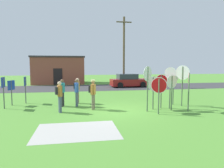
# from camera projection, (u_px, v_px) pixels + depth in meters

# --- Properties ---
(ground_plane) EXTENTS (80.00, 80.00, 0.00)m
(ground_plane) POSITION_uv_depth(u_px,v_px,m) (117.00, 111.00, 11.37)
(ground_plane) COLOR #518E33
(street_asphalt) EXTENTS (60.00, 6.40, 0.01)m
(street_asphalt) POSITION_uv_depth(u_px,v_px,m) (96.00, 87.00, 22.91)
(street_asphalt) COLOR #38383A
(street_asphalt) RESTS_ON ground
(concrete_path) EXTENTS (3.20, 2.40, 0.01)m
(concrete_path) POSITION_uv_depth(u_px,v_px,m) (77.00, 131.00, 7.89)
(concrete_path) COLOR #ADAAA3
(concrete_path) RESTS_ON ground
(building_background) EXTENTS (6.86, 5.11, 3.69)m
(building_background) POSITION_uv_depth(u_px,v_px,m) (59.00, 70.00, 27.91)
(building_background) COLOR brown
(building_background) RESTS_ON ground
(utility_pole) EXTENTS (1.80, 0.24, 8.08)m
(utility_pole) POSITION_uv_depth(u_px,v_px,m) (124.00, 51.00, 23.67)
(utility_pole) COLOR brown
(utility_pole) RESTS_ON ground
(parked_car_on_street) EXTENTS (4.40, 2.21, 1.51)m
(parked_car_on_street) POSITION_uv_depth(u_px,v_px,m) (129.00, 81.00, 23.54)
(parked_car_on_street) COLOR maroon
(parked_car_on_street) RESTS_ON ground
(stop_sign_leaning_right) EXTENTS (0.68, 0.07, 2.13)m
(stop_sign_leaning_right) POSITION_uv_depth(u_px,v_px,m) (173.00, 82.00, 12.98)
(stop_sign_leaning_right) COLOR #51664C
(stop_sign_leaning_right) RESTS_ON ground
(stop_sign_nearest) EXTENTS (0.57, 0.69, 2.53)m
(stop_sign_nearest) POSITION_uv_depth(u_px,v_px,m) (182.00, 78.00, 12.46)
(stop_sign_nearest) COLOR #51664C
(stop_sign_nearest) RESTS_ON ground
(stop_sign_low_front) EXTENTS (0.68, 0.17, 2.01)m
(stop_sign_low_front) POSITION_uv_depth(u_px,v_px,m) (161.00, 85.00, 11.88)
(stop_sign_low_front) COLOR #51664C
(stop_sign_low_front) RESTS_ON ground
(stop_sign_rear_right) EXTENTS (0.72, 0.24, 2.00)m
(stop_sign_rear_right) POSITION_uv_depth(u_px,v_px,m) (172.00, 86.00, 11.37)
(stop_sign_rear_right) COLOR #51664C
(stop_sign_rear_right) RESTS_ON ground
(stop_sign_center_cluster) EXTENTS (0.73, 0.41, 1.93)m
(stop_sign_center_cluster) POSITION_uv_depth(u_px,v_px,m) (159.00, 89.00, 10.44)
(stop_sign_center_cluster) COLOR #51664C
(stop_sign_center_cluster) RESTS_ON ground
(stop_sign_far_back) EXTENTS (0.77, 0.37, 1.91)m
(stop_sign_far_back) POSITION_uv_depth(u_px,v_px,m) (153.00, 87.00, 11.60)
(stop_sign_far_back) COLOR #51664C
(stop_sign_far_back) RESTS_ON ground
(stop_sign_leaning_left) EXTENTS (0.58, 0.45, 2.43)m
(stop_sign_leaning_left) POSITION_uv_depth(u_px,v_px,m) (170.00, 81.00, 11.88)
(stop_sign_leaning_left) COLOR #51664C
(stop_sign_leaning_left) RESTS_ON ground
(stop_sign_rear_left) EXTENTS (0.66, 0.54, 2.50)m
(stop_sign_rear_left) POSITION_uv_depth(u_px,v_px,m) (148.00, 80.00, 11.02)
(stop_sign_rear_left) COLOR #51664C
(stop_sign_rear_left) RESTS_ON ground
(stop_sign_tallest) EXTENTS (0.41, 0.59, 2.19)m
(stop_sign_tallest) POSITION_uv_depth(u_px,v_px,m) (189.00, 85.00, 11.07)
(stop_sign_tallest) COLOR #51664C
(stop_sign_tallest) RESTS_ON ground
(person_with_sunhat) EXTENTS (0.25, 0.57, 1.69)m
(person_with_sunhat) POSITION_uv_depth(u_px,v_px,m) (77.00, 91.00, 12.51)
(person_with_sunhat) COLOR #4C5670
(person_with_sunhat) RESTS_ON ground
(person_in_blue) EXTENTS (0.41, 0.56, 1.69)m
(person_in_blue) POSITION_uv_depth(u_px,v_px,m) (59.00, 94.00, 10.87)
(person_in_blue) COLOR #4C5670
(person_in_blue) RESTS_ON ground
(person_in_teal) EXTENTS (0.44, 0.54, 1.74)m
(person_in_teal) POSITION_uv_depth(u_px,v_px,m) (93.00, 92.00, 11.58)
(person_in_teal) COLOR #7A6B56
(person_in_teal) RESTS_ON ground
(person_in_dark_shirt) EXTENTS (0.42, 0.56, 1.69)m
(person_in_dark_shirt) POSITION_uv_depth(u_px,v_px,m) (62.00, 91.00, 12.44)
(person_in_dark_shirt) COLOR #2D2D33
(person_in_dark_shirt) RESTS_ON ground
(person_near_signs) EXTENTS (0.40, 0.56, 1.69)m
(person_near_signs) POSITION_uv_depth(u_px,v_px,m) (77.00, 89.00, 13.42)
(person_near_signs) COLOR #7A6B56
(person_near_signs) RESTS_ON ground
(info_panel_leftmost) EXTENTS (0.06, 0.60, 1.85)m
(info_panel_leftmost) POSITION_uv_depth(u_px,v_px,m) (3.00, 87.00, 11.76)
(info_panel_leftmost) COLOR #4C4C51
(info_panel_leftmost) RESTS_ON ground
(info_panel_middle) EXTENTS (0.27, 0.55, 1.59)m
(info_panel_middle) POSITION_uv_depth(u_px,v_px,m) (11.00, 88.00, 12.74)
(info_panel_middle) COLOR #4C4C51
(info_panel_middle) RESTS_ON ground
(info_panel_rightmost) EXTENTS (0.06, 0.60, 1.78)m
(info_panel_rightmost) POSITION_uv_depth(u_px,v_px,m) (25.00, 85.00, 13.41)
(info_panel_rightmost) COLOR #4C4C51
(info_panel_rightmost) RESTS_ON ground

